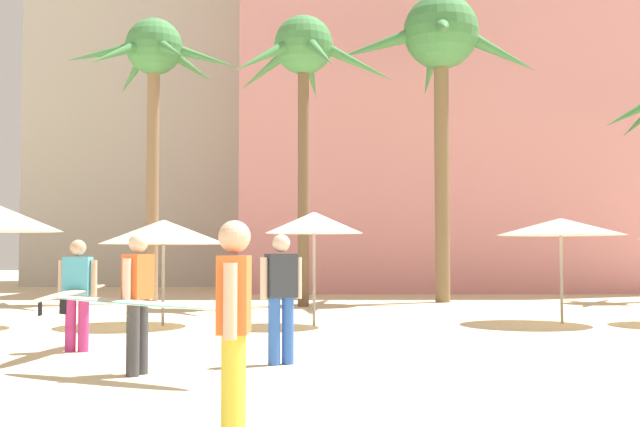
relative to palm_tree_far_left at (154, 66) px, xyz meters
The scene contains 12 objects.
hotel_pink 15.17m from the palm_tree_far_left, 44.39° to the left, with size 17.40×11.58×16.73m, color pink.
hotel_tower_gray 16.36m from the palm_tree_far_left, 93.88° to the left, with size 13.64×8.28×27.07m, color #BCB7AD.
palm_tree_far_left is the anchor object (origin of this frame).
palm_tree_left 4.76m from the palm_tree_far_left, 19.92° to the right, with size 4.62×5.05×8.04m.
palm_tree_far_right 8.59m from the palm_tree_far_left, ahead, with size 6.35×6.28×9.24m.
cafe_umbrella_0 9.99m from the palm_tree_far_left, 56.90° to the right, with size 2.00×2.00×2.31m.
cafe_umbrella_5 13.05m from the palm_tree_far_left, 34.66° to the right, with size 2.66×2.66×2.20m.
cafe_umbrella_6 8.99m from the palm_tree_far_left, 76.91° to the right, with size 2.61×2.61×2.16m.
person_far_right 13.13m from the palm_tree_far_left, 84.18° to the right, with size 0.61×2.72×1.68m.
person_mid_center 15.38m from the palm_tree_far_left, 79.46° to the right, with size 2.58×1.54×1.73m.
person_near_right 14.86m from the palm_tree_far_left, 71.52° to the right, with size 0.58×0.38×1.74m.
person_near_left 19.18m from the palm_tree_far_left, 76.82° to the right, with size 0.24×0.60×1.73m.
Camera 1 is at (-0.81, -4.51, 1.50)m, focal length 45.19 mm.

